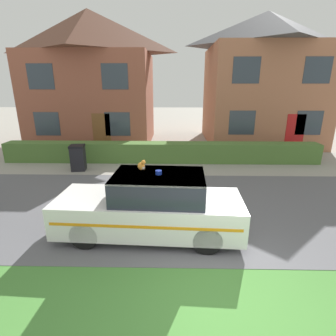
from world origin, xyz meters
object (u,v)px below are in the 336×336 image
police_car (151,207)px  wheelie_bin (78,158)px  house_left (92,78)px  cat (142,166)px  house_right (262,79)px

police_car → wheelie_bin: (-3.64, 5.13, -0.20)m
wheelie_bin → police_car: bearing=-61.7°
police_car → house_left: (-4.54, 11.28, 3.23)m
police_car → cat: bearing=-0.8°
house_right → cat: bearing=-118.4°
cat → house_right: (6.28, 11.59, 2.12)m
police_car → house_left: 12.58m
police_car → wheelie_bin: 6.29m
cat → house_left: 12.26m
house_left → house_right: 10.62m
police_car → house_left: bearing=-65.2°
police_car → cat: (-0.21, 0.01, 1.05)m
police_car → house_left: house_left is taller
house_left → cat: bearing=-69.0°
cat → wheelie_bin: bearing=171.6°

